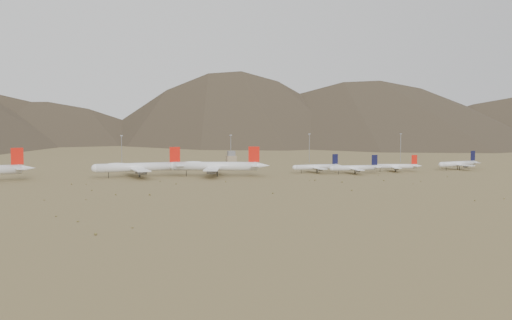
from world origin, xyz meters
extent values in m
plane|color=olive|center=(0.00, 0.00, 0.00)|extent=(3000.00, 3000.00, 0.00)
cone|color=white|center=(-123.01, 29.84, 7.62)|extent=(11.53, 7.64, 5.48)
cube|color=white|center=(-127.61, 28.82, 7.77)|extent=(9.61, 21.17, 0.37)
cube|color=red|center=(-128.76, 28.56, 15.60)|extent=(7.59, 2.19, 10.79)
cylinder|color=white|center=(-52.17, 31.85, 6.83)|extent=(56.36, 14.16, 5.80)
sphere|color=white|center=(-79.91, 27.63, 6.83)|extent=(5.68, 5.68, 5.68)
cone|color=white|center=(-21.10, 36.57, 7.26)|extent=(10.77, 6.68, 5.22)
cube|color=white|center=(-53.28, 31.68, 5.96)|extent=(16.60, 52.21, 0.72)
cube|color=white|center=(-25.54, 35.89, 7.41)|extent=(7.93, 20.09, 0.35)
cube|color=red|center=(-26.65, 35.72, 14.87)|extent=(7.29, 1.61, 10.29)
cylinder|color=black|center=(-71.59, 28.90, 1.96)|extent=(0.37, 0.37, 3.93)
cylinder|color=black|center=(-51.28, 33.45, 1.96)|extent=(0.47, 0.47, 3.93)
cylinder|color=black|center=(-50.84, 30.58, 1.96)|extent=(0.47, 0.47, 3.93)
ellipsoid|color=white|center=(-66.60, 29.66, 8.42)|extent=(18.41, 7.00, 3.48)
cylinder|color=slate|center=(-54.82, 41.85, 4.52)|extent=(5.94, 3.42, 2.61)
cylinder|color=slate|center=(-51.73, 21.51, 4.52)|extent=(5.94, 3.42, 2.61)
cylinder|color=slate|center=(-56.22, 51.01, 4.52)|extent=(5.94, 3.42, 2.61)
cylinder|color=slate|center=(-50.34, 12.35, 4.52)|extent=(5.94, 3.42, 2.61)
cylinder|color=white|center=(0.03, 25.44, 7.00)|extent=(57.10, 20.47, 5.94)
sphere|color=white|center=(-27.76, 32.80, 7.00)|extent=(5.82, 5.82, 5.82)
cone|color=white|center=(31.15, 17.19, 7.44)|extent=(11.37, 7.82, 5.35)
cube|color=white|center=(-1.08, 25.73, 6.10)|extent=(22.40, 53.30, 0.74)
cube|color=white|center=(26.71, 18.37, 7.59)|extent=(10.13, 20.68, 0.36)
cube|color=red|center=(25.59, 18.66, 15.24)|extent=(7.36, 2.43, 10.54)
cylinder|color=black|center=(-19.42, 30.59, 2.01)|extent=(0.38, 0.38, 4.02)
cylinder|color=black|center=(1.52, 26.58, 2.01)|extent=(0.48, 0.48, 4.02)
cylinder|color=black|center=(0.76, 23.71, 2.01)|extent=(0.48, 0.48, 4.02)
ellipsoid|color=white|center=(-14.42, 29.27, 8.63)|extent=(18.93, 9.02, 3.56)
cylinder|color=slate|center=(1.62, 35.92, 4.63)|extent=(6.24, 4.06, 2.67)
cylinder|color=slate|center=(-3.78, 15.54, 4.63)|extent=(6.24, 4.06, 2.67)
cylinder|color=slate|center=(4.05, 45.09, 4.63)|extent=(6.24, 4.06, 2.67)
cylinder|color=slate|center=(-6.21, 6.37, 4.63)|extent=(6.24, 4.06, 2.67)
cylinder|color=white|center=(75.75, 34.27, 4.34)|extent=(33.92, 7.80, 3.66)
sphere|color=white|center=(59.02, 32.18, 4.34)|extent=(3.59, 3.59, 3.59)
cone|color=white|center=(94.49, 36.60, 4.61)|extent=(6.43, 4.02, 3.30)
cube|color=white|center=(75.08, 34.19, 3.79)|extent=(8.93, 29.35, 0.46)
cube|color=white|center=(91.81, 36.27, 4.70)|extent=(4.37, 11.27, 0.22)
cube|color=#111234|center=(91.14, 36.19, 9.78)|extent=(4.39, 0.87, 7.23)
cylinder|color=black|center=(64.04, 32.81, 1.25)|extent=(0.39, 0.39, 2.51)
cylinder|color=black|center=(76.30, 35.26, 1.25)|extent=(0.48, 0.48, 2.51)
cylinder|color=black|center=(76.53, 33.44, 1.25)|extent=(0.48, 0.48, 2.51)
cylinder|color=slate|center=(74.08, 42.22, 2.88)|extent=(3.55, 2.05, 1.65)
cylinder|color=slate|center=(76.08, 26.15, 2.88)|extent=(3.55, 2.05, 1.65)
cylinder|color=white|center=(99.63, 19.96, 4.34)|extent=(33.77, 3.79, 3.66)
sphere|color=white|center=(82.76, 20.02, 4.34)|extent=(3.59, 3.59, 3.59)
cone|color=white|center=(118.53, 19.89, 4.61)|extent=(6.09, 3.32, 3.30)
cube|color=white|center=(98.96, 19.96, 3.79)|extent=(5.51, 28.95, 0.46)
cube|color=white|center=(115.83, 19.90, 4.71)|extent=(3.08, 11.00, 0.22)
cube|color=#111234|center=(115.16, 19.90, 9.79)|extent=(4.39, 0.35, 7.23)
cylinder|color=black|center=(87.82, 20.00, 1.25)|extent=(0.39, 0.39, 2.51)
cylinder|color=black|center=(100.31, 20.87, 1.25)|extent=(0.48, 0.48, 2.51)
cylinder|color=black|center=(100.30, 19.04, 1.25)|extent=(0.48, 0.48, 2.51)
cylinder|color=slate|center=(98.99, 28.06, 2.88)|extent=(3.38, 1.66, 1.65)
cylinder|color=slate|center=(98.93, 11.86, 2.88)|extent=(3.38, 1.66, 1.65)
cylinder|color=white|center=(135.99, 29.92, 4.03)|extent=(31.32, 10.37, 3.40)
sphere|color=white|center=(120.71, 33.45, 4.03)|extent=(3.34, 3.34, 3.34)
cone|color=white|center=(153.10, 25.98, 4.29)|extent=(6.19, 4.25, 3.06)
cube|color=white|center=(135.38, 30.06, 3.52)|extent=(10.93, 27.32, 0.43)
cube|color=white|center=(150.65, 26.54, 4.37)|extent=(5.05, 10.59, 0.20)
cube|color=red|center=(150.04, 26.68, 9.09)|extent=(4.04, 1.21, 6.72)
cylinder|color=black|center=(125.29, 32.39, 1.16)|extent=(0.36, 0.36, 2.33)
cylinder|color=black|center=(136.79, 30.61, 1.16)|extent=(0.45, 0.45, 2.33)
cylinder|color=black|center=(136.41, 28.95, 1.16)|extent=(0.45, 0.45, 2.33)
cylinder|color=slate|center=(137.07, 37.40, 2.68)|extent=(3.40, 2.20, 1.53)
cylinder|color=slate|center=(133.68, 22.73, 2.68)|extent=(3.40, 2.20, 1.53)
cylinder|color=white|center=(191.15, 35.07, 4.58)|extent=(35.28, 13.60, 3.87)
sphere|color=white|center=(174.05, 30.13, 4.58)|extent=(3.79, 3.79, 3.79)
cone|color=white|center=(210.31, 40.61, 4.87)|extent=(7.12, 5.12, 3.48)
cube|color=white|center=(190.47, 34.87, 4.00)|extent=(13.95, 30.90, 0.48)
cube|color=white|center=(207.57, 39.81, 4.96)|extent=(6.30, 12.03, 0.23)
cube|color=#111234|center=(206.88, 39.62, 10.33)|extent=(4.54, 1.62, 7.63)
cylinder|color=black|center=(179.18, 31.61, 1.32)|extent=(0.41, 0.41, 2.65)
cylinder|color=black|center=(191.57, 36.20, 1.32)|extent=(0.51, 0.51, 2.65)
cylinder|color=black|center=(192.10, 34.34, 1.32)|extent=(0.51, 0.51, 2.65)
cylinder|color=slate|center=(188.09, 43.08, 3.04)|extent=(3.90, 2.66, 1.74)
cylinder|color=slate|center=(192.84, 26.66, 3.04)|extent=(3.90, 2.66, 1.74)
cube|color=gray|center=(30.00, 120.00, 4.00)|extent=(8.00, 8.00, 8.00)
cube|color=slate|center=(30.00, 120.00, 10.00)|extent=(6.00, 6.00, 4.00)
cylinder|color=gray|center=(-59.99, 125.90, 12.50)|extent=(0.50, 0.50, 25.00)
cube|color=gray|center=(-59.99, 125.90, 25.30)|extent=(2.00, 0.60, 0.80)
cylinder|color=gray|center=(29.16, 117.56, 12.50)|extent=(0.50, 0.50, 25.00)
cube|color=gray|center=(29.16, 117.56, 25.30)|extent=(2.00, 0.60, 0.80)
cylinder|color=gray|center=(104.37, 136.52, 12.50)|extent=(0.50, 0.50, 25.00)
cube|color=gray|center=(104.37, 136.52, 25.30)|extent=(2.00, 0.60, 0.80)
cylinder|color=gray|center=(185.61, 121.57, 12.50)|extent=(0.50, 0.50, 25.00)
cube|color=gray|center=(185.61, 121.57, 25.30)|extent=(2.00, 0.60, 0.80)
ellipsoid|color=olive|center=(-93.89, -6.06, 0.34)|extent=(0.90, 0.90, 0.68)
ellipsoid|color=olive|center=(-85.30, -148.66, 0.28)|extent=(1.05, 1.05, 0.55)
ellipsoid|color=olive|center=(-32.20, -20.39, 0.34)|extent=(0.99, 0.99, 0.69)
ellipsoid|color=olive|center=(-94.44, -132.97, 0.26)|extent=(0.85, 0.85, 0.52)
ellipsoid|color=olive|center=(-85.22, -9.07, 0.20)|extent=(0.79, 0.79, 0.39)
ellipsoid|color=olive|center=(110.75, 3.53, 0.21)|extent=(0.68, 0.68, 0.42)
ellipsoid|color=olive|center=(12.95, -78.25, 0.27)|extent=(0.97, 0.97, 0.55)
ellipsoid|color=olive|center=(90.42, -3.42, 0.19)|extent=(0.66, 0.66, 0.39)
ellipsoid|color=olive|center=(99.19, -30.76, 0.31)|extent=(0.96, 0.96, 0.62)
ellipsoid|color=olive|center=(101.42, -129.89, 0.24)|extent=(0.70, 0.70, 0.47)
ellipsoid|color=olive|center=(119.98, -40.14, 0.21)|extent=(0.72, 0.72, 0.41)
ellipsoid|color=olive|center=(151.81, -17.18, 0.28)|extent=(0.88, 0.88, 0.57)
ellipsoid|color=olive|center=(-51.74, -70.47, 0.43)|extent=(1.06, 1.06, 0.85)
ellipsoid|color=olive|center=(69.83, -33.35, 0.40)|extent=(1.08, 1.08, 0.80)
ellipsoid|color=olive|center=(-81.40, -42.40, 0.25)|extent=(0.96, 0.96, 0.50)
ellipsoid|color=olive|center=(-0.60, -14.56, 0.37)|extent=(0.88, 0.88, 0.73)
ellipsoid|color=olive|center=(-40.19, -1.42, 0.22)|extent=(0.83, 0.83, 0.43)
ellipsoid|color=olive|center=(58.89, -76.23, 0.35)|extent=(0.97, 0.97, 0.70)
ellipsoid|color=olive|center=(61.96, 3.93, 0.19)|extent=(0.61, 0.61, 0.37)
ellipsoid|color=olive|center=(-69.02, -65.38, 0.35)|extent=(0.85, 0.85, 0.71)
ellipsoid|color=olive|center=(-78.21, -179.08, 0.48)|extent=(1.09, 1.09, 0.97)
ellipsoid|color=olive|center=(-83.71, -81.86, 0.19)|extent=(0.72, 0.72, 0.38)
ellipsoid|color=olive|center=(56.97, -18.36, 0.43)|extent=(1.08, 1.08, 0.85)
ellipsoid|color=olive|center=(-103.71, -78.89, 0.26)|extent=(0.66, 0.66, 0.53)
ellipsoid|color=olive|center=(107.99, -52.98, 0.18)|extent=(0.56, 0.56, 0.36)
ellipsoid|color=olive|center=(53.45, -18.43, 0.24)|extent=(0.64, 0.64, 0.48)
ellipsoid|color=olive|center=(119.45, -127.31, 0.31)|extent=(0.71, 0.71, 0.62)
ellipsoid|color=olive|center=(-65.08, -167.88, 0.26)|extent=(0.75, 0.75, 0.53)
camera|label=1|loc=(-75.59, -407.22, 41.73)|focal=45.00mm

